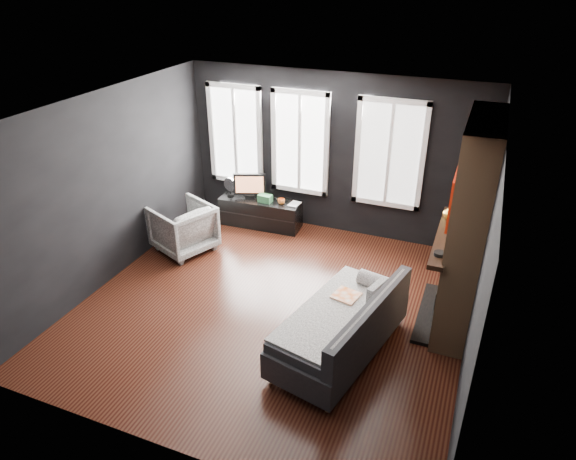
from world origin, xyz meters
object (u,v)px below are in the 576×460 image
at_px(media_console, 260,212).
at_px(mantel_vase, 450,212).
at_px(sofa, 341,323).
at_px(mug, 281,201).
at_px(monitor, 250,184).
at_px(armchair, 183,226).
at_px(book, 290,197).

relative_size(media_console, mantel_vase, 7.60).
height_order(sofa, media_console, sofa).
bearing_deg(mug, monitor, 174.98).
bearing_deg(mug, media_console, 176.21).
xyz_separation_m(armchair, book, (1.33, 1.29, 0.18)).
xyz_separation_m(armchair, monitor, (0.58, 1.27, 0.31)).
bearing_deg(mug, mantel_vase, -20.84).
height_order(sofa, mug, sofa).
distance_m(sofa, monitor, 3.67).
relative_size(sofa, book, 8.50).
bearing_deg(armchair, media_console, 171.20).
relative_size(media_console, monitor, 2.55).
height_order(monitor, book, monitor).
bearing_deg(media_console, armchair, -124.77).
bearing_deg(monitor, sofa, -68.61).
xyz_separation_m(sofa, book, (-1.72, 2.72, 0.19)).
xyz_separation_m(armchair, media_console, (0.79, 1.24, -0.18)).
relative_size(armchair, mug, 7.01).
relative_size(book, mantel_vase, 1.22).
relative_size(armchair, media_console, 0.60).
bearing_deg(book, monitor, -178.50).
relative_size(sofa, armchair, 2.28).
bearing_deg(monitor, book, -19.51).
height_order(media_console, mug, mug).
relative_size(armchair, book, 3.73).
height_order(sofa, book, sofa).
bearing_deg(sofa, media_console, 142.84).
xyz_separation_m(mug, mantel_vase, (2.80, -1.07, 0.76)).
xyz_separation_m(sofa, armchair, (-3.05, 1.43, 0.01)).
bearing_deg(book, sofa, -57.74).
height_order(mug, mantel_vase, mantel_vase).
relative_size(monitor, mug, 4.57).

